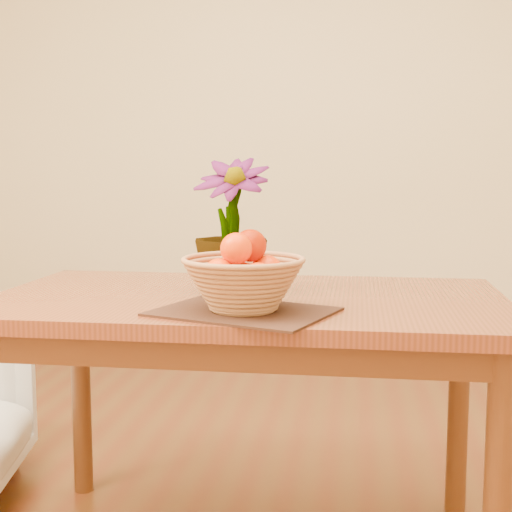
# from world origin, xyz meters

# --- Properties ---
(wall_back) EXTENTS (4.00, 0.02, 2.70)m
(wall_back) POSITION_xyz_m (0.00, 2.25, 1.35)
(wall_back) COLOR #F7E5BC
(wall_back) RESTS_ON floor
(table) EXTENTS (1.40, 0.80, 0.75)m
(table) POSITION_xyz_m (0.00, 0.30, 0.66)
(table) COLOR maroon
(table) RESTS_ON floor
(placemat) EXTENTS (0.48, 0.42, 0.01)m
(placemat) POSITION_xyz_m (0.03, 0.06, 0.75)
(placemat) COLOR #361C13
(placemat) RESTS_ON table
(wicker_basket) EXTENTS (0.30, 0.30, 0.12)m
(wicker_basket) POSITION_xyz_m (0.03, 0.06, 0.82)
(wicker_basket) COLOR #B5774B
(wicker_basket) RESTS_ON placemat
(orange_pile) EXTENTS (0.18, 0.17, 0.14)m
(orange_pile) POSITION_xyz_m (0.03, 0.06, 0.87)
(orange_pile) COLOR #F33003
(orange_pile) RESTS_ON wicker_basket
(potted_plant) EXTENTS (0.23, 0.23, 0.38)m
(potted_plant) POSITION_xyz_m (-0.05, 0.33, 0.94)
(potted_plant) COLOR #184012
(potted_plant) RESTS_ON table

